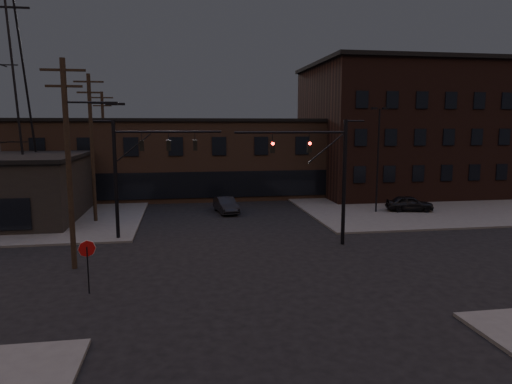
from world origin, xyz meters
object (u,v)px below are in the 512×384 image
traffic_signal_far (135,165)px  parked_car_lot_b (406,190)px  traffic_signal_near (327,169)px  stop_sign (87,254)px  car_crossing (226,205)px  parked_car_lot_a (409,203)px

traffic_signal_far → parked_car_lot_b: size_ratio=1.88×
traffic_signal_near → stop_sign: bearing=-154.1°
car_crossing → traffic_signal_near: bearing=-74.4°
parked_car_lot_b → stop_sign: bearing=147.0°
parked_car_lot_a → traffic_signal_far: bearing=115.9°
parked_car_lot_a → parked_car_lot_b: parked_car_lot_a is taller
parked_car_lot_a → car_crossing: bearing=92.4°
traffic_signal_near → car_crossing: 13.69m
traffic_signal_near → traffic_signal_far: same height
stop_sign → traffic_signal_near: bearing=25.9°
traffic_signal_near → stop_sign: size_ratio=3.23×
traffic_signal_near → car_crossing: bearing=113.9°
traffic_signal_near → parked_car_lot_b: traffic_signal_near is taller
traffic_signal_far → stop_sign: (-1.28, -9.99, -3.17)m
parked_car_lot_b → traffic_signal_near: bearing=156.5°
car_crossing → parked_car_lot_a: bearing=-17.4°
traffic_signal_near → traffic_signal_far: bearing=163.8°
stop_sign → parked_car_lot_b: size_ratio=0.58×
traffic_signal_near → parked_car_lot_a: 14.78m
traffic_signal_near → traffic_signal_far: size_ratio=1.00×
stop_sign → parked_car_lot_b: 36.62m
parked_car_lot_b → car_crossing: 20.50m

